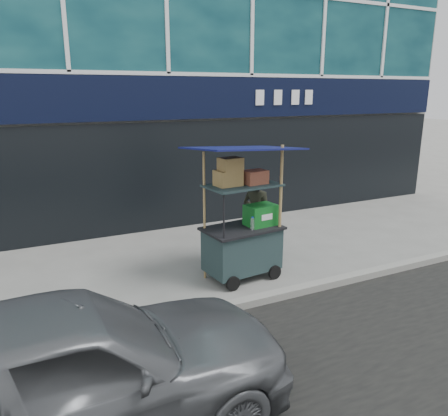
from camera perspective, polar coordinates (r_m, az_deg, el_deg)
ground at (r=6.85m, az=4.53°, el=-11.43°), size 80.00×80.00×0.00m
curb at (r=6.67m, az=5.43°, el=-11.64°), size 80.00×0.18×0.12m
vendor_cart at (r=7.21m, az=2.54°, el=-3.15°), size 1.80×1.36×2.28m
vendor_man at (r=7.82m, az=4.35°, el=-1.32°), size 0.62×0.73×1.71m
parked_car at (r=4.23m, az=-20.54°, el=-19.61°), size 4.21×1.81×1.42m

